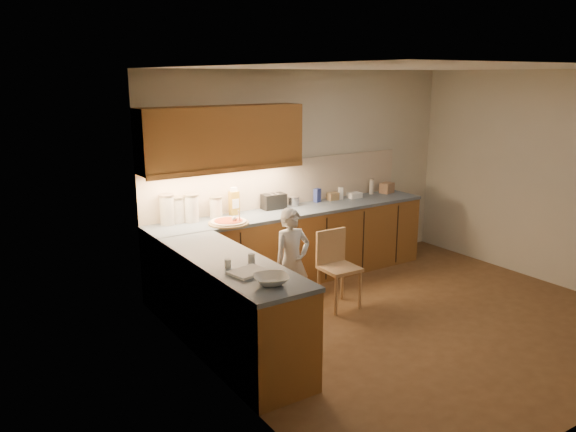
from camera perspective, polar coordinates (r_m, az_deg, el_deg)
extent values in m
plane|color=brown|center=(6.22, 12.53, -10.26)|extent=(4.50, 4.50, 0.00)
cube|color=beige|center=(7.30, 1.80, 4.41)|extent=(4.50, 0.04, 2.60)
cube|color=beige|center=(4.49, -7.06, -1.89)|extent=(0.04, 4.00, 2.60)
cube|color=beige|center=(7.58, 25.08, 3.44)|extent=(0.04, 4.00, 2.60)
cube|color=white|center=(5.68, 13.97, 14.42)|extent=(4.50, 4.00, 0.04)
cube|color=brown|center=(7.05, 0.65, -3.12)|extent=(3.75, 0.60, 0.88)
cube|color=brown|center=(5.25, -5.78, -9.44)|extent=(0.60, 2.00, 0.88)
cube|color=#4C5B6D|center=(6.93, 0.66, 0.51)|extent=(3.77, 0.62, 0.04)
cube|color=#4C5B6D|center=(5.08, -5.90, -4.68)|extent=(0.62, 2.02, 0.04)
cube|color=black|center=(6.11, -9.74, -6.11)|extent=(0.02, 0.01, 0.80)
cube|color=black|center=(6.35, -4.77, -5.15)|extent=(0.02, 0.01, 0.80)
cube|color=black|center=(6.64, -0.22, -4.22)|extent=(0.02, 0.01, 0.80)
cube|color=black|center=(6.97, 3.92, -3.36)|extent=(0.02, 0.01, 0.80)
cube|color=black|center=(7.34, 7.66, -2.56)|extent=(0.02, 0.01, 0.80)
cube|color=black|center=(7.73, 11.03, -1.84)|extent=(0.02, 0.01, 0.80)
cube|color=beige|center=(7.10, -0.62, 3.40)|extent=(3.75, 0.02, 0.58)
cube|color=brown|center=(6.42, -6.68, 7.94)|extent=(1.95, 0.35, 0.70)
cube|color=brown|center=(6.32, -5.87, 4.66)|extent=(1.95, 0.02, 0.06)
cylinder|color=tan|center=(6.28, -6.06, -0.72)|extent=(0.45, 0.45, 0.02)
cylinder|color=beige|center=(6.28, -6.07, -0.56)|extent=(0.40, 0.40, 0.02)
cylinder|color=#B73218|center=(6.28, -6.07, -0.46)|extent=(0.32, 0.32, 0.01)
sphere|color=white|center=(6.27, -5.48, -0.28)|extent=(0.06, 0.06, 0.06)
cylinder|color=white|center=(6.23, -4.96, -0.09)|extent=(0.08, 0.09, 0.18)
imported|color=silver|center=(6.03, 0.41, -4.68)|extent=(0.44, 0.30, 1.17)
cylinder|color=tan|center=(6.13, 4.89, -8.12)|extent=(0.03, 0.03, 0.43)
cylinder|color=tan|center=(6.31, 7.32, -7.50)|extent=(0.03, 0.03, 0.43)
cylinder|color=tan|center=(6.37, 3.14, -7.18)|extent=(0.03, 0.03, 0.43)
cylinder|color=tan|center=(6.55, 5.52, -6.62)|extent=(0.03, 0.03, 0.43)
cube|color=tan|center=(6.26, 5.27, -5.32)|extent=(0.40, 0.40, 0.04)
cube|color=tan|center=(6.32, 4.36, -3.06)|extent=(0.39, 0.05, 0.39)
imported|color=white|center=(4.48, -1.72, -6.47)|extent=(0.36, 0.36, 0.07)
cylinder|color=silver|center=(6.33, -12.18, 0.55)|extent=(0.16, 0.16, 0.32)
cylinder|color=gray|center=(6.30, -12.26, 2.05)|extent=(0.17, 0.17, 0.02)
cylinder|color=white|center=(6.40, -11.14, 0.54)|extent=(0.16, 0.16, 0.27)
cylinder|color=tan|center=(6.37, -11.21, 1.84)|extent=(0.17, 0.17, 0.02)
cylinder|color=white|center=(6.40, -9.77, 0.71)|extent=(0.16, 0.16, 0.30)
cylinder|color=tan|center=(6.36, -9.83, 2.12)|extent=(0.17, 0.17, 0.02)
cylinder|color=white|center=(6.55, -7.34, 0.81)|extent=(0.14, 0.14, 0.23)
cylinder|color=gray|center=(6.52, -7.37, 1.88)|extent=(0.15, 0.15, 0.02)
cube|color=#AD8722|center=(6.67, -5.50, 1.32)|extent=(0.11, 0.08, 0.28)
cube|color=white|center=(6.63, -5.53, 2.71)|extent=(0.07, 0.05, 0.05)
cube|color=black|center=(6.94, -1.46, 1.50)|extent=(0.30, 0.18, 0.19)
cube|color=#A7A7AC|center=(6.90, -1.73, 2.24)|extent=(0.04, 0.13, 0.00)
cube|color=#A7A7AC|center=(6.94, -1.20, 2.30)|extent=(0.04, 0.13, 0.00)
cylinder|color=#BBBBC0|center=(7.12, 0.55, 1.50)|extent=(0.15, 0.15, 0.11)
cylinder|color=#BBBBC0|center=(7.11, 0.55, 1.97)|extent=(0.16, 0.16, 0.01)
cube|color=#33429A|center=(7.33, 2.99, 2.11)|extent=(0.10, 0.09, 0.18)
cube|color=#9A7D53|center=(7.47, 4.59, 2.01)|extent=(0.14, 0.11, 0.10)
cube|color=white|center=(7.52, 5.37, 2.31)|extent=(0.07, 0.07, 0.16)
cube|color=white|center=(7.63, 6.76, 2.11)|extent=(0.18, 0.13, 0.07)
cylinder|color=beige|center=(7.90, 8.49, 2.94)|extent=(0.06, 0.06, 0.20)
cylinder|color=tan|center=(7.88, 8.51, 3.69)|extent=(0.07, 0.07, 0.01)
cube|color=tan|center=(8.01, 10.01, 2.83)|extent=(0.21, 0.18, 0.14)
cube|color=white|center=(4.73, -4.09, -5.68)|extent=(0.34, 0.29, 0.02)
cylinder|color=white|center=(4.86, -6.13, -4.83)|extent=(0.07, 0.07, 0.07)
cylinder|color=silver|center=(4.98, -3.74, -4.28)|extent=(0.08, 0.08, 0.08)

